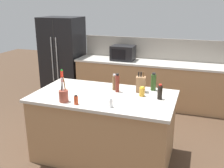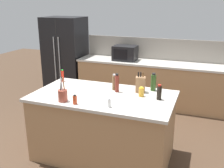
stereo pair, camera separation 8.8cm
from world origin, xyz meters
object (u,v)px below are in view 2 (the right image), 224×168
(honey_jar, at_px, (141,92))
(knife_block, at_px, (140,84))
(spice_jar_paprika, at_px, (75,100))
(salt_shaker, at_px, (109,103))
(utensil_crock, at_px, (63,95))
(vinegar_bottle, at_px, (117,83))
(microwave, at_px, (125,53))
(refrigerator, at_px, (66,56))
(olive_oil_bottle, at_px, (153,82))
(hot_sauce_bottle, at_px, (63,76))
(pepper_grinder, at_px, (114,82))
(soy_sauce_bottle, at_px, (159,93))

(honey_jar, bearing_deg, knife_block, 108.93)
(spice_jar_paprika, bearing_deg, knife_block, 47.95)
(salt_shaker, height_order, honey_jar, honey_jar)
(utensil_crock, relative_size, salt_shaker, 2.77)
(utensil_crock, height_order, spice_jar_paprika, utensil_crock)
(vinegar_bottle, xyz_separation_m, spice_jar_paprika, (-0.34, -0.61, -0.07))
(utensil_crock, relative_size, spice_jar_paprika, 2.64)
(microwave, bearing_deg, salt_shaker, -76.41)
(refrigerator, height_order, vinegar_bottle, refrigerator)
(vinegar_bottle, height_order, olive_oil_bottle, vinegar_bottle)
(hot_sauce_bottle, bearing_deg, pepper_grinder, -6.46)
(refrigerator, xyz_separation_m, olive_oil_bottle, (2.49, -1.83, 0.15))
(refrigerator, bearing_deg, knife_block, -40.10)
(utensil_crock, xyz_separation_m, salt_shaker, (0.63, 0.02, -0.03))
(knife_block, relative_size, soy_sauce_bottle, 1.42)
(refrigerator, height_order, salt_shaker, refrigerator)
(vinegar_bottle, distance_m, soy_sauce_bottle, 0.62)
(knife_block, distance_m, salt_shaker, 0.70)
(salt_shaker, distance_m, hot_sauce_bottle, 1.30)
(utensil_crock, relative_size, hot_sauce_bottle, 1.64)
(utensil_crock, relative_size, soy_sauce_bottle, 1.57)
(knife_block, relative_size, pepper_grinder, 1.24)
(soy_sauce_bottle, bearing_deg, salt_shaker, -137.69)
(olive_oil_bottle, distance_m, pepper_grinder, 0.56)
(knife_block, distance_m, spice_jar_paprika, 0.97)
(refrigerator, relative_size, utensil_crock, 5.67)
(vinegar_bottle, height_order, hot_sauce_bottle, vinegar_bottle)
(vinegar_bottle, distance_m, hot_sauce_bottle, 0.99)
(microwave, bearing_deg, hot_sauce_bottle, -103.77)
(hot_sauce_bottle, distance_m, honey_jar, 1.36)
(refrigerator, relative_size, olive_oil_bottle, 7.07)
(knife_block, distance_m, vinegar_bottle, 0.33)
(microwave, distance_m, spice_jar_paprika, 2.64)
(hot_sauce_bottle, distance_m, olive_oil_bottle, 1.44)
(utensil_crock, bearing_deg, soy_sauce_bottle, 23.19)
(salt_shaker, bearing_deg, olive_oil_bottle, 65.34)
(knife_block, bearing_deg, soy_sauce_bottle, -43.94)
(hot_sauce_bottle, xyz_separation_m, spice_jar_paprika, (0.64, -0.79, -0.04))
(microwave, bearing_deg, spice_jar_paprika, -85.96)
(knife_block, bearing_deg, microwave, 103.02)
(knife_block, distance_m, utensil_crock, 1.08)
(refrigerator, relative_size, spice_jar_paprika, 14.97)
(knife_block, distance_m, hot_sauce_bottle, 1.29)
(knife_block, height_order, spice_jar_paprika, knife_block)
(honey_jar, relative_size, soy_sauce_bottle, 0.65)
(vinegar_bottle, relative_size, spice_jar_paprika, 2.19)
(hot_sauce_bottle, xyz_separation_m, olive_oil_bottle, (1.44, 0.06, 0.03))
(utensil_crock, distance_m, olive_oil_bottle, 1.29)
(honey_jar, bearing_deg, hot_sauce_bottle, 170.18)
(salt_shaker, bearing_deg, refrigerator, 128.92)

